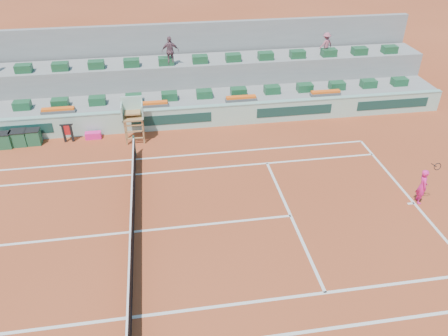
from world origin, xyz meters
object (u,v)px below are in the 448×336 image
at_px(player_bag, 93,135).
at_px(umpire_chair, 133,114).
at_px(drink_cooler_a, 34,137).
at_px(tennis_player, 422,186).

bearing_deg(player_bag, umpire_chair, -13.44).
height_order(drink_cooler_a, tennis_player, tennis_player).
bearing_deg(player_bag, tennis_player, -28.94).
bearing_deg(tennis_player, umpire_chair, 148.56).
bearing_deg(umpire_chair, tennis_player, -31.44).
bearing_deg(drink_cooler_a, umpire_chair, -4.42).
bearing_deg(player_bag, drink_cooler_a, -177.42).
xyz_separation_m(umpire_chair, tennis_player, (12.11, -7.40, -0.73)).
relative_size(player_bag, tennis_player, 0.36).
bearing_deg(tennis_player, player_bag, 151.06).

